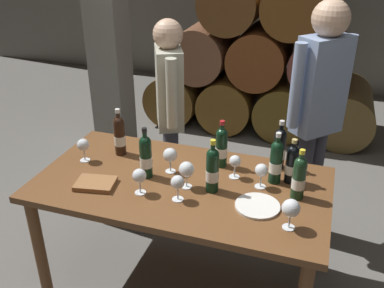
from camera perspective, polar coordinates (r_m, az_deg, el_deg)
The scene contains 24 objects.
ground_plane at distance 2.99m, azimuth -1.26°, elevation -17.43°, with size 14.00×14.00×0.00m, color #66635E.
barrel_stack at distance 4.86m, azimuth 9.10°, elevation 10.34°, with size 2.49×0.90×1.69m.
stone_pillar at distance 4.21m, azimuth -11.26°, elevation 15.68°, with size 0.32×0.32×2.60m, color slate.
dining_table at distance 2.57m, azimuth -1.42°, elevation -6.73°, with size 1.70×0.90×0.76m.
wine_bottle_0 at distance 2.37m, azimuth 2.72°, elevation -3.40°, with size 0.07×0.07×0.32m.
wine_bottle_1 at distance 2.65m, azimuth 11.52°, elevation -0.51°, with size 0.07×0.07×0.31m.
wine_bottle_2 at distance 2.50m, azimuth 11.07°, elevation -2.27°, with size 0.07×0.07×0.32m.
wine_bottle_3 at distance 2.52m, azimuth -6.15°, elevation -1.62°, with size 0.07×0.07×0.32m.
wine_bottle_4 at distance 2.79m, azimuth -9.59°, elevation 1.18°, with size 0.07×0.07×0.32m.
wine_bottle_5 at distance 2.52m, azimuth 13.11°, elevation -2.54°, with size 0.07×0.07×0.28m.
wine_bottle_6 at distance 2.38m, azimuth 14.01°, elevation -4.32°, with size 0.07×0.07×0.30m.
wine_bottle_7 at distance 2.63m, azimuth 3.93°, elevation -0.36°, with size 0.07×0.07×0.30m.
wine_glass_0 at distance 2.56m, azimuth -2.92°, elevation -1.53°, with size 0.08×0.08×0.16m.
wine_glass_1 at distance 2.31m, azimuth -1.92°, elevation -5.21°, with size 0.08×0.08×0.15m.
wine_glass_2 at distance 2.38m, azimuth -6.99°, elevation -4.29°, with size 0.08×0.08×0.15m.
wine_glass_3 at distance 2.41m, azimuth -0.73°, elevation -3.45°, with size 0.09×0.09×0.16m.
wine_glass_4 at distance 2.52m, azimuth 5.73°, elevation -2.41°, with size 0.07×0.07×0.14m.
wine_glass_5 at distance 2.45m, azimuth 9.19°, elevation -3.56°, with size 0.07×0.07×0.15m.
wine_glass_6 at distance 2.15m, azimuth 12.99°, elevation -8.37°, with size 0.09×0.09×0.16m.
wine_glass_7 at distance 2.77m, azimuth -14.23°, elevation -0.20°, with size 0.08×0.08×0.15m.
tasting_notebook at distance 2.54m, azimuth -12.67°, elevation -5.15°, with size 0.22×0.16×0.03m, color #936038.
serving_plate at distance 2.33m, azimuth 8.68°, elevation -8.13°, with size 0.24×0.24×0.01m, color white.
sommelier_presenting at distance 2.95m, azimuth 16.42°, elevation 5.00°, with size 0.36×0.38×1.72m.
taster_seated_left at distance 3.16m, azimuth -2.97°, elevation 5.18°, with size 0.30×0.45×1.54m.
Camera 1 is at (0.73, -2.00, 2.10)m, focal length 40.22 mm.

